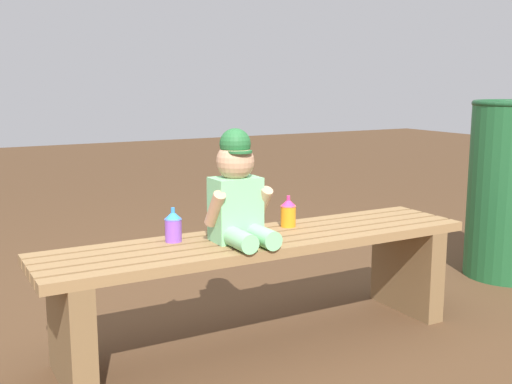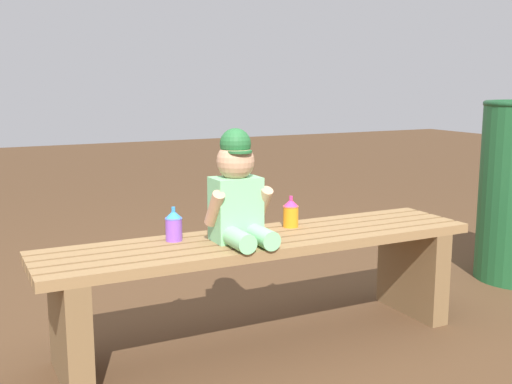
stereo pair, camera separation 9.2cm
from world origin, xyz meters
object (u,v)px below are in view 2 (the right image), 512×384
Objects in this scene: sippy_cup_left at (174,225)px; child_figure at (237,193)px; sippy_cup_right at (291,212)px; park_bench at (264,271)px.

child_figure is at bearing -27.32° from sippy_cup_left.
sippy_cup_right is at bearing 0.00° from sippy_cup_left.
child_figure is 0.32m from sippy_cup_right.
sippy_cup_right reaches higher than park_bench.
child_figure is at bearing -172.60° from park_bench.
child_figure is 3.26× the size of sippy_cup_right.
park_bench is 4.12× the size of child_figure.
sippy_cup_left is at bearing 164.03° from park_bench.
park_bench is at bearing -15.97° from sippy_cup_left.
sippy_cup_left is at bearing 180.00° from sippy_cup_right.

